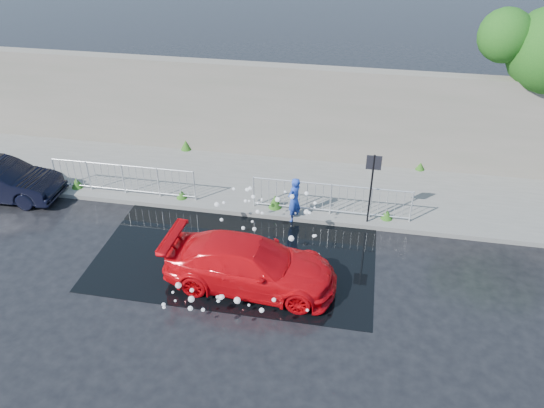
{
  "coord_description": "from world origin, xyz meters",
  "views": [
    {
      "loc": [
        3.77,
        -10.97,
        9.59
      ],
      "look_at": [
        1.31,
        2.26,
        1.0
      ],
      "focal_mm": 35.0,
      "sensor_mm": 36.0,
      "label": 1
    }
  ],
  "objects_px": {
    "person": "(294,200)",
    "sign_post": "(372,178)",
    "dark_car": "(1,180)",
    "red_car": "(250,265)"
  },
  "relations": [
    {
      "from": "red_car",
      "to": "person",
      "type": "bearing_deg",
      "value": -9.02
    },
    {
      "from": "sign_post",
      "to": "red_car",
      "type": "relative_size",
      "value": 0.54
    },
    {
      "from": "sign_post",
      "to": "person",
      "type": "height_order",
      "value": "sign_post"
    },
    {
      "from": "red_car",
      "to": "dark_car",
      "type": "distance_m",
      "value": 9.68
    },
    {
      "from": "person",
      "to": "sign_post",
      "type": "bearing_deg",
      "value": 122.72
    },
    {
      "from": "red_car",
      "to": "dark_car",
      "type": "height_order",
      "value": "red_car"
    },
    {
      "from": "dark_car",
      "to": "person",
      "type": "distance_m",
      "value": 9.94
    },
    {
      "from": "sign_post",
      "to": "red_car",
      "type": "distance_m",
      "value": 4.64
    },
    {
      "from": "red_car",
      "to": "person",
      "type": "relative_size",
      "value": 3.04
    },
    {
      "from": "dark_car",
      "to": "red_car",
      "type": "bearing_deg",
      "value": -108.7
    }
  ]
}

